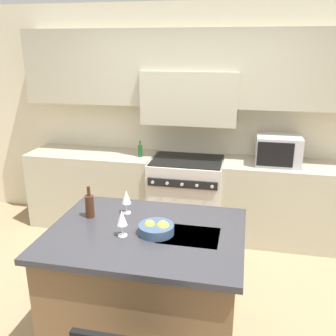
% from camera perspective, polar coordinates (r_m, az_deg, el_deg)
% --- Properties ---
extents(ground_plane, '(10.00, 10.00, 0.00)m').
position_cam_1_polar(ground_plane, '(3.45, -1.91, -21.88)').
color(ground_plane, '#997F5B').
extents(back_cabinetry, '(10.00, 0.46, 2.70)m').
position_cam_1_polar(back_cabinetry, '(4.52, 3.63, 10.44)').
color(back_cabinetry, beige).
rests_on(back_cabinetry, ground_plane).
extents(back_counter, '(3.97, 0.62, 0.95)m').
position_cam_1_polar(back_counter, '(4.58, 2.90, -4.20)').
color(back_counter, '#B2AD93').
rests_on(back_counter, ground_plane).
extents(range_stove, '(0.85, 0.70, 0.94)m').
position_cam_1_polar(range_stove, '(4.57, 2.85, -4.36)').
color(range_stove, beige).
rests_on(range_stove, ground_plane).
extents(microwave, '(0.49, 0.40, 0.32)m').
position_cam_1_polar(microwave, '(4.35, 16.45, 2.65)').
color(microwave, '#B7B7BC').
rests_on(microwave, back_counter).
extents(kitchen_island, '(1.44, 1.10, 0.92)m').
position_cam_1_polar(kitchen_island, '(3.04, -3.28, -17.16)').
color(kitchen_island, brown).
rests_on(kitchen_island, ground_plane).
extents(wine_bottle, '(0.07, 0.07, 0.26)m').
position_cam_1_polar(wine_bottle, '(3.03, -11.86, -5.61)').
color(wine_bottle, '#422314').
rests_on(wine_bottle, kitchen_island).
extents(wine_glass_near, '(0.08, 0.08, 0.20)m').
position_cam_1_polar(wine_glass_near, '(2.69, -7.04, -7.65)').
color(wine_glass_near, white).
rests_on(wine_glass_near, kitchen_island).
extents(wine_glass_far, '(0.08, 0.08, 0.20)m').
position_cam_1_polar(wine_glass_far, '(3.04, -6.37, -4.49)').
color(wine_glass_far, white).
rests_on(wine_glass_far, kitchen_island).
extents(fruit_bowl, '(0.26, 0.26, 0.10)m').
position_cam_1_polar(fruit_bowl, '(2.75, -1.76, -9.20)').
color(fruit_bowl, '#384C6B').
rests_on(fruit_bowl, kitchen_island).
extents(oil_bottle_on_counter, '(0.05, 0.05, 0.19)m').
position_cam_1_polar(oil_bottle_on_counter, '(4.48, -4.26, 2.64)').
color(oil_bottle_on_counter, '#194723').
rests_on(oil_bottle_on_counter, back_counter).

